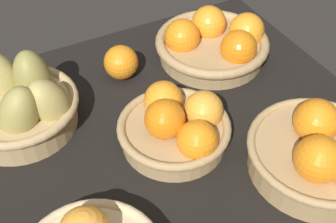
{
  "coord_description": "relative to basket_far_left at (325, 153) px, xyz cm",
  "views": [
    {
      "loc": [
        25.77,
        53.12,
        65.91
      ],
      "look_at": [
        -2.81,
        -1.62,
        7.0
      ],
      "focal_mm": 49.05,
      "sensor_mm": 36.0,
      "label": 1
    }
  ],
  "objects": [
    {
      "name": "basket_near_right_pears",
      "position": [
        42.13,
        -35.42,
        0.22
      ],
      "size": [
        22.97,
        24.56,
        14.15
      ],
      "color": "tan",
      "rests_on": "market_tray"
    },
    {
      "name": "basket_center",
      "position": [
        18.66,
        -17.74,
        -0.63
      ],
      "size": [
        20.71,
        20.71,
        10.56
      ],
      "color": "tan",
      "rests_on": "market_tray"
    },
    {
      "name": "basket_near_left",
      "position": [
        -1.01,
        -36.83,
        -0.76
      ],
      "size": [
        25.22,
        25.22,
        9.88
      ],
      "color": "tan",
      "rests_on": "market_tray"
    },
    {
      "name": "basket_far_left",
      "position": [
        0.0,
        0.0,
        0.0
      ],
      "size": [
        24.56,
        24.56,
        11.83
      ],
      "color": "tan",
      "rests_on": "market_tray"
    },
    {
      "name": "market_tray",
      "position": [
        21.22,
        -20.19,
        -6.15
      ],
      "size": [
        84.0,
        72.0,
        3.0
      ],
      "primitive_type": "cube",
      "color": "black",
      "rests_on": "ground"
    },
    {
      "name": "loose_orange_front_gap",
      "position": [
        20.07,
        -40.05,
        -0.98
      ],
      "size": [
        7.33,
        7.33,
        7.33
      ],
      "primitive_type": "sphere",
      "color": "orange",
      "rests_on": "market_tray"
    }
  ]
}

